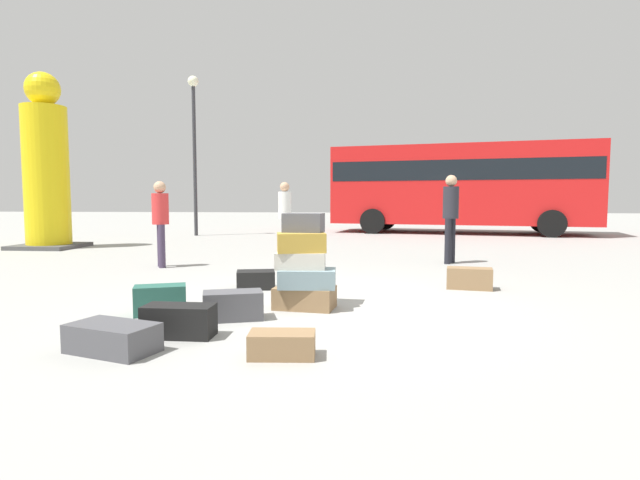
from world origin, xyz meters
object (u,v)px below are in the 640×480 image
suitcase_teal_upright_blue (160,300)px  yellow_dummy_statue (46,171)px  person_passerby_in_red (160,216)px  suitcase_brown_foreground_near (282,344)px  suitcase_black_white_trunk (179,321)px  person_tourist_with_camera (451,211)px  suitcase_charcoal_left_side (233,305)px  parked_bus (460,183)px  suitcase_charcoal_right_side (113,338)px  lamp_post (194,130)px  suitcase_brown_foreground_far (469,278)px  suitcase_tower (304,268)px  suitcase_black_behind_tower (256,280)px  person_bearded_onlooker (285,211)px

suitcase_teal_upright_blue → yellow_dummy_statue: bearing=109.6°
person_passerby_in_red → suitcase_brown_foreground_near: bearing=2.9°
suitcase_black_white_trunk → person_tourist_with_camera: person_tourist_with_camera is taller
suitcase_charcoal_left_side → parked_bus: size_ratio=0.06×
parked_bus → suitcase_charcoal_left_side: bearing=-97.1°
suitcase_charcoal_left_side → suitcase_charcoal_right_side: (-0.68, -1.19, -0.03)m
suitcase_charcoal_right_side → suitcase_brown_foreground_near: suitcase_charcoal_right_side is taller
suitcase_black_white_trunk → parked_bus: 15.33m
yellow_dummy_statue → lamp_post: lamp_post is taller
suitcase_charcoal_right_side → suitcase_brown_foreground_far: size_ratio=1.17×
lamp_post → suitcase_teal_upright_blue: bearing=-72.3°
suitcase_brown_foreground_far → parked_bus: (1.89, 11.65, 1.68)m
suitcase_teal_upright_blue → yellow_dummy_statue: yellow_dummy_statue is taller
suitcase_teal_upright_blue → person_tourist_with_camera: (3.83, 4.70, 0.87)m
suitcase_teal_upright_blue → suitcase_tower: bearing=-4.3°
person_tourist_with_camera → parked_bus: size_ratio=0.18×
person_tourist_with_camera → person_passerby_in_red: person_tourist_with_camera is taller
suitcase_tower → suitcase_charcoal_left_side: size_ratio=1.79×
person_tourist_with_camera → parked_bus: (1.72, 8.85, 0.81)m
suitcase_black_behind_tower → yellow_dummy_statue: size_ratio=0.12×
yellow_dummy_statue → person_passerby_in_red: bearing=-36.2°
suitcase_black_behind_tower → parked_bus: 12.99m
suitcase_black_white_trunk → person_bearded_onlooker: 7.18m
person_passerby_in_red → yellow_dummy_statue: yellow_dummy_statue is taller
person_passerby_in_red → lamp_post: size_ratio=0.29×
suitcase_black_white_trunk → person_tourist_with_camera: 6.50m
suitcase_charcoal_left_side → yellow_dummy_statue: (-6.73, 6.96, 1.82)m
suitcase_charcoal_right_side → person_passerby_in_red: 5.33m
person_bearded_onlooker → person_passerby_in_red: (-1.86, -2.64, -0.04)m
suitcase_tower → suitcase_black_white_trunk: 1.66m
person_bearded_onlooker → suitcase_brown_foreground_far: bearing=36.2°
suitcase_black_white_trunk → yellow_dummy_statue: bearing=129.9°
suitcase_black_white_trunk → lamp_post: 13.38m
suitcase_charcoal_right_side → suitcase_black_white_trunk: 0.62m
suitcase_charcoal_left_side → person_bearded_onlooker: bearing=77.0°
suitcase_charcoal_left_side → suitcase_brown_foreground_near: size_ratio=1.16×
suitcase_charcoal_right_side → person_tourist_with_camera: (3.66, 6.04, 0.91)m
suitcase_tower → lamp_post: lamp_post is taller
suitcase_brown_foreground_near → person_passerby_in_red: person_passerby_in_red is taller
person_tourist_with_camera → suitcase_brown_foreground_near: bearing=10.5°
suitcase_teal_upright_blue → suitcase_brown_foreground_near: size_ratio=1.03×
person_bearded_onlooker → lamp_post: bearing=-143.5°
suitcase_tower → yellow_dummy_statue: 9.86m
yellow_dummy_statue → suitcase_charcoal_right_side: bearing=-53.4°
suitcase_tower → person_bearded_onlooker: 5.97m
suitcase_brown_foreground_far → person_passerby_in_red: person_passerby_in_red is taller
person_tourist_with_camera → yellow_dummy_statue: 9.98m
suitcase_black_white_trunk → person_passerby_in_red: (-2.08, 4.48, 0.79)m
suitcase_black_behind_tower → suitcase_teal_upright_blue: suitcase_teal_upright_blue is taller
suitcase_black_white_trunk → lamp_post: bearing=108.8°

